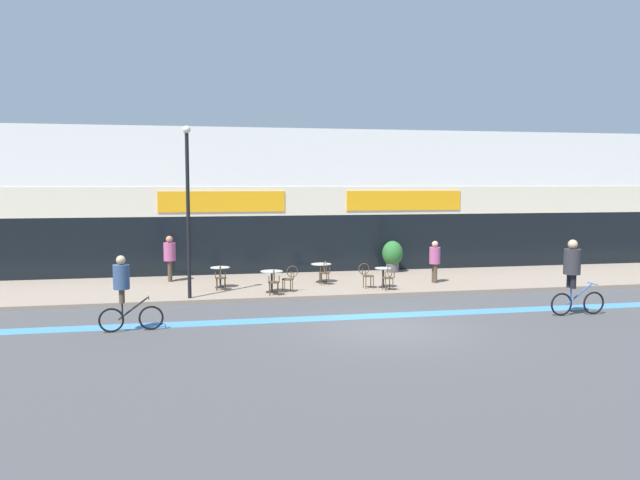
# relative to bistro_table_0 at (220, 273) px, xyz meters

# --- Properties ---
(ground_plane) EXTENTS (120.00, 120.00, 0.00)m
(ground_plane) POSITION_rel_bistro_table_0_xyz_m (4.11, -6.79, -0.65)
(ground_plane) COLOR #424244
(sidewalk_slab) EXTENTS (40.00, 5.50, 0.12)m
(sidewalk_slab) POSITION_rel_bistro_table_0_xyz_m (4.11, 0.46, -0.59)
(sidewalk_slab) COLOR gray
(sidewalk_slab) RESTS_ON ground
(storefront_facade) EXTENTS (40.00, 4.06, 6.13)m
(storefront_facade) POSITION_rel_bistro_table_0_xyz_m (4.11, 5.18, 2.40)
(storefront_facade) COLOR silver
(storefront_facade) RESTS_ON ground
(bike_lane_stripe) EXTENTS (36.00, 0.70, 0.01)m
(bike_lane_stripe) POSITION_rel_bistro_table_0_xyz_m (4.11, -5.19, -0.64)
(bike_lane_stripe) COLOR #3D7AB7
(bike_lane_stripe) RESTS_ON ground
(bistro_table_0) EXTENTS (0.69, 0.69, 0.74)m
(bistro_table_0) POSITION_rel_bistro_table_0_xyz_m (0.00, 0.00, 0.00)
(bistro_table_0) COLOR black
(bistro_table_0) RESTS_ON sidewalk_slab
(bistro_table_1) EXTENTS (0.77, 0.77, 0.74)m
(bistro_table_1) POSITION_rel_bistro_table_0_xyz_m (1.70, -1.32, 0.01)
(bistro_table_1) COLOR black
(bistro_table_1) RESTS_ON sidewalk_slab
(bistro_table_2) EXTENTS (0.77, 0.77, 0.70)m
(bistro_table_2) POSITION_rel_bistro_table_0_xyz_m (3.80, 0.48, -0.02)
(bistro_table_2) COLOR black
(bistro_table_2) RESTS_ON sidewalk_slab
(bistro_table_3) EXTENTS (0.60, 0.60, 0.71)m
(bistro_table_3) POSITION_rel_bistro_table_0_xyz_m (5.76, -1.12, -0.03)
(bistro_table_3) COLOR black
(bistro_table_3) RESTS_ON sidewalk_slab
(cafe_chair_0_near) EXTENTS (0.45, 0.60, 0.90)m
(cafe_chair_0_near) POSITION_rel_bistro_table_0_xyz_m (-0.01, -0.63, -0.01)
(cafe_chair_0_near) COLOR #4C3823
(cafe_chair_0_near) RESTS_ON sidewalk_slab
(cafe_chair_1_near) EXTENTS (0.42, 0.58, 0.90)m
(cafe_chair_1_near) POSITION_rel_bistro_table_0_xyz_m (1.70, -1.95, -0.01)
(cafe_chair_1_near) COLOR #4C3823
(cafe_chair_1_near) RESTS_ON sidewalk_slab
(cafe_chair_1_side) EXTENTS (0.59, 0.44, 0.90)m
(cafe_chair_1_side) POSITION_rel_bistro_table_0_xyz_m (2.33, -1.31, -0.01)
(cafe_chair_1_side) COLOR #4C3823
(cafe_chair_1_side) RESTS_ON sidewalk_slab
(cafe_chair_2_near) EXTENTS (0.42, 0.58, 0.90)m
(cafe_chair_2_near) POSITION_rel_bistro_table_0_xyz_m (3.80, -0.14, -0.01)
(cafe_chair_2_near) COLOR #4C3823
(cafe_chair_2_near) RESTS_ON sidewalk_slab
(cafe_chair_3_near) EXTENTS (0.44, 0.59, 0.90)m
(cafe_chair_3_near) POSITION_rel_bistro_table_0_xyz_m (5.76, -1.74, -0.01)
(cafe_chair_3_near) COLOR #4C3823
(cafe_chair_3_near) RESTS_ON sidewalk_slab
(cafe_chair_3_side) EXTENTS (0.59, 0.42, 0.90)m
(cafe_chair_3_side) POSITION_rel_bistro_table_0_xyz_m (5.13, -1.12, -0.01)
(cafe_chair_3_side) COLOR #4C3823
(cafe_chair_3_side) RESTS_ON sidewalk_slab
(planter_pot) EXTENTS (0.87, 0.87, 1.32)m
(planter_pot) POSITION_rel_bistro_table_0_xyz_m (7.30, 2.58, 0.19)
(planter_pot) COLOR #4C4C51
(planter_pot) RESTS_ON sidewalk_slab
(lamp_post) EXTENTS (0.26, 0.26, 5.58)m
(lamp_post) POSITION_rel_bistro_table_0_xyz_m (-1.06, -1.88, 2.67)
(lamp_post) COLOR black
(lamp_post) RESTS_ON sidewalk_slab
(cyclist_0) EXTENTS (1.73, 0.48, 2.24)m
(cyclist_0) POSITION_rel_bistro_table_0_xyz_m (9.98, -6.20, 0.69)
(cyclist_0) COLOR black
(cyclist_0) RESTS_ON ground
(cyclist_1) EXTENTS (1.65, 0.53, 2.01)m
(cyclist_1) POSITION_rel_bistro_table_0_xyz_m (-2.69, -5.74, 0.52)
(cyclist_1) COLOR black
(cyclist_1) RESTS_ON ground
(pedestrian_near_end) EXTENTS (0.46, 0.46, 1.75)m
(pedestrian_near_end) POSITION_rel_bistro_table_0_xyz_m (-1.83, 1.80, 0.51)
(pedestrian_near_end) COLOR #4C3D2D
(pedestrian_near_end) RESTS_ON sidewalk_slab
(pedestrian_far_end) EXTENTS (0.42, 0.42, 1.58)m
(pedestrian_far_end) POSITION_rel_bistro_table_0_xyz_m (7.98, -0.46, 0.41)
(pedestrian_far_end) COLOR #4C3D2D
(pedestrian_far_end) RESTS_ON sidewalk_slab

